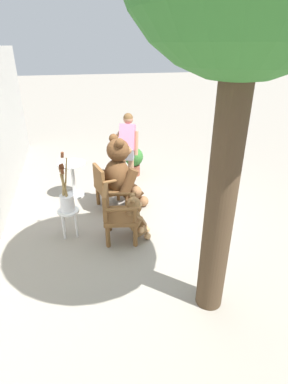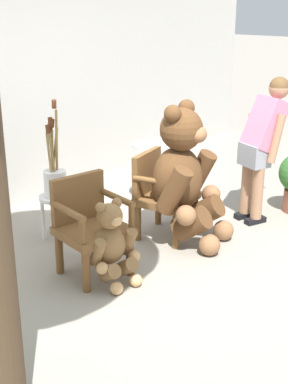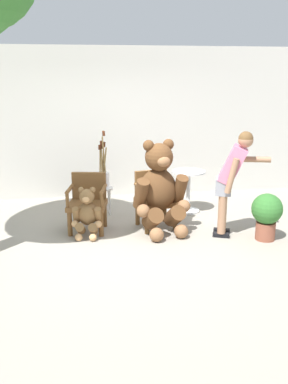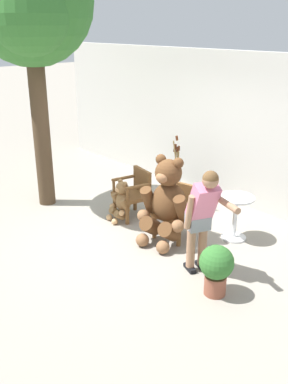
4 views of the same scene
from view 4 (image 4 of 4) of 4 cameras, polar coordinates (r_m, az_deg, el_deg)
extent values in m
plane|color=gray|center=(7.09, -1.45, -5.53)|extent=(60.00, 60.00, 0.00)
cube|color=beige|center=(8.29, 11.25, 8.37)|extent=(10.00, 0.16, 2.80)
cube|color=brown|center=(7.53, -1.73, -0.49)|extent=(0.65, 0.62, 0.07)
cylinder|color=brown|center=(7.71, -3.92, -1.76)|extent=(0.07, 0.07, 0.37)
cylinder|color=brown|center=(7.34, -2.26, -2.97)|extent=(0.07, 0.07, 0.37)
cylinder|color=brown|center=(7.90, -1.21, -1.14)|extent=(0.07, 0.07, 0.37)
cylinder|color=brown|center=(7.53, 0.54, -2.29)|extent=(0.07, 0.07, 0.37)
cube|color=brown|center=(7.55, -0.23, 1.57)|extent=(0.52, 0.16, 0.42)
cylinder|color=brown|center=(7.65, -2.68, 1.88)|extent=(0.15, 0.48, 0.06)
cylinder|color=brown|center=(7.59, -4.05, 0.82)|extent=(0.05, 0.05, 0.22)
cylinder|color=brown|center=(7.24, -0.78, 0.75)|extent=(0.15, 0.48, 0.06)
cylinder|color=brown|center=(7.18, -2.22, -0.38)|extent=(0.05, 0.05, 0.22)
cube|color=brown|center=(6.83, 4.01, -2.93)|extent=(0.65, 0.62, 0.07)
cylinder|color=brown|center=(6.88, 1.40, -4.71)|extent=(0.07, 0.07, 0.37)
cylinder|color=brown|center=(6.65, 4.66, -5.74)|extent=(0.07, 0.07, 0.37)
cylinder|color=brown|center=(7.19, 3.33, -3.52)|extent=(0.07, 0.07, 0.37)
cylinder|color=brown|center=(6.98, 6.49, -4.45)|extent=(0.07, 0.07, 0.37)
cube|color=brown|center=(6.91, 5.09, -0.44)|extent=(0.52, 0.16, 0.42)
cylinder|color=brown|center=(6.85, 2.31, -0.48)|extent=(0.15, 0.48, 0.06)
cylinder|color=brown|center=(6.74, 1.29, -1.88)|extent=(0.05, 0.05, 0.22)
cylinder|color=brown|center=(6.61, 5.89, -1.44)|extent=(0.15, 0.48, 0.06)
cylinder|color=brown|center=(6.49, 4.90, -2.91)|extent=(0.05, 0.05, 0.22)
ellipsoid|color=brown|center=(6.66, 3.34, -1.44)|extent=(0.65, 0.58, 0.65)
sphere|color=brown|center=(6.46, 3.28, 2.59)|extent=(0.41, 0.41, 0.41)
ellipsoid|color=#8C603D|center=(6.33, 2.40, 1.91)|extent=(0.22, 0.19, 0.15)
sphere|color=black|center=(6.32, 2.40, 2.00)|extent=(0.06, 0.06, 0.06)
sphere|color=brown|center=(6.50, 2.27, 4.37)|extent=(0.16, 0.16, 0.16)
sphere|color=brown|center=(6.34, 4.60, 3.87)|extent=(0.16, 0.16, 0.16)
cylinder|color=brown|center=(6.74, 0.67, -1.13)|extent=(0.25, 0.39, 0.49)
sphere|color=#8C603D|center=(6.73, -0.10, -3.16)|extent=(0.19, 0.19, 0.19)
cylinder|color=brown|center=(6.43, 5.08, -2.37)|extent=(0.25, 0.39, 0.49)
sphere|color=#8C603D|center=(6.41, 4.52, -4.56)|extent=(0.19, 0.19, 0.19)
cylinder|color=brown|center=(6.71, 0.90, -4.52)|extent=(0.31, 0.44, 0.38)
sphere|color=#8C603D|center=(6.66, -0.22, -6.42)|extent=(0.21, 0.21, 0.21)
cylinder|color=brown|center=(6.54, 3.40, -5.31)|extent=(0.31, 0.44, 0.38)
sphere|color=#8C603D|center=(6.47, 2.53, -7.36)|extent=(0.21, 0.21, 0.21)
ellipsoid|color=olive|center=(7.45, -2.78, -1.33)|extent=(0.34, 0.31, 0.35)
sphere|color=olive|center=(7.35, -2.93, 0.56)|extent=(0.22, 0.22, 0.22)
ellipsoid|color=tan|center=(7.31, -3.58, 0.30)|extent=(0.12, 0.10, 0.08)
sphere|color=black|center=(7.31, -3.58, 0.34)|extent=(0.03, 0.03, 0.03)
sphere|color=olive|center=(7.39, -3.17, 1.45)|extent=(0.09, 0.09, 0.09)
sphere|color=olive|center=(7.25, -2.56, 1.07)|extent=(0.09, 0.09, 0.09)
cylinder|color=olive|center=(7.56, -3.75, -1.01)|extent=(0.13, 0.21, 0.26)
sphere|color=tan|center=(7.58, -4.22, -1.90)|extent=(0.10, 0.10, 0.10)
cylinder|color=olive|center=(7.30, -2.57, -1.84)|extent=(0.13, 0.21, 0.26)
sphere|color=tan|center=(7.31, -3.00, -2.81)|extent=(0.10, 0.10, 0.10)
cylinder|color=olive|center=(7.55, -3.94, -2.61)|extent=(0.17, 0.24, 0.20)
sphere|color=tan|center=(7.55, -4.65, -3.39)|extent=(0.11, 0.11, 0.11)
cylinder|color=olive|center=(7.40, -3.28, -3.11)|extent=(0.17, 0.24, 0.20)
sphere|color=tan|center=(7.39, -3.94, -3.96)|extent=(0.11, 0.11, 0.11)
cube|color=black|center=(6.13, 6.14, -10.04)|extent=(0.26, 0.17, 0.06)
cylinder|color=#A37556|center=(5.91, 6.30, -6.40)|extent=(0.12, 0.12, 0.82)
cube|color=black|center=(6.20, 7.65, -9.71)|extent=(0.26, 0.17, 0.06)
cylinder|color=#A37556|center=(5.99, 7.85, -6.10)|extent=(0.12, 0.12, 0.82)
cube|color=gray|center=(5.82, 7.21, -3.81)|extent=(0.31, 0.36, 0.24)
cube|color=pink|center=(5.61, 7.87, -1.31)|extent=(0.49, 0.44, 0.57)
sphere|color=#A37556|center=(5.35, 8.85, 1.56)|extent=(0.21, 0.21, 0.21)
sphere|color=brown|center=(5.35, 8.86, 1.76)|extent=(0.21, 0.21, 0.21)
cylinder|color=#A37556|center=(5.48, 10.87, -1.49)|extent=(0.55, 0.28, 0.10)
cylinder|color=#A37556|center=(5.57, 6.08, -2.72)|extent=(0.20, 0.15, 0.51)
cylinder|color=white|center=(7.84, 4.12, 0.67)|extent=(0.34, 0.34, 0.03)
cylinder|color=white|center=(7.93, 5.09, -0.91)|extent=(0.04, 0.04, 0.43)
cylinder|color=white|center=(8.05, 4.06, -0.51)|extent=(0.04, 0.04, 0.43)
cylinder|color=white|center=(7.79, 4.10, -1.28)|extent=(0.04, 0.04, 0.43)
cylinder|color=white|center=(7.92, 3.07, -0.87)|extent=(0.04, 0.04, 0.43)
cylinder|color=white|center=(7.79, 4.15, 1.66)|extent=(0.22, 0.22, 0.26)
cylinder|color=#997A47|center=(7.71, 4.15, 3.53)|extent=(0.03, 0.10, 0.63)
cylinder|color=#592D19|center=(7.61, 4.22, 6.08)|extent=(0.04, 0.05, 0.08)
cylinder|color=#997A47|center=(7.74, 4.05, 3.35)|extent=(0.04, 0.09, 0.56)
cylinder|color=#592D19|center=(7.65, 4.11, 5.64)|extent=(0.05, 0.05, 0.09)
cylinder|color=#997A47|center=(7.65, 4.31, 4.01)|extent=(0.08, 0.13, 0.79)
cylinder|color=#592D19|center=(7.53, 4.40, 7.18)|extent=(0.05, 0.05, 0.09)
cylinder|color=#997A47|center=(7.73, 4.42, 3.35)|extent=(0.05, 0.03, 0.58)
cylinder|color=#592D19|center=(7.63, 4.49, 5.69)|extent=(0.05, 0.05, 0.08)
cylinder|color=#997A47|center=(7.71, 4.59, 3.40)|extent=(0.09, 0.09, 0.60)
cylinder|color=#592D19|center=(7.61, 4.66, 5.84)|extent=(0.05, 0.05, 0.09)
cylinder|color=silver|center=(6.80, 12.26, -0.74)|extent=(0.56, 0.56, 0.03)
cylinder|color=silver|center=(6.94, 12.03, -3.49)|extent=(0.07, 0.07, 0.69)
cylinder|color=silver|center=(7.09, 11.83, -5.91)|extent=(0.40, 0.40, 0.03)
cylinder|color=#473523|center=(8.05, -13.58, 8.51)|extent=(0.31, 0.31, 3.00)
sphere|color=#33702D|center=(7.87, -14.99, 23.41)|extent=(2.11, 2.11, 2.11)
sphere|color=#33702D|center=(7.25, -15.08, 21.95)|extent=(1.27, 1.27, 1.27)
cylinder|color=brown|center=(5.63, 9.45, -12.11)|extent=(0.28, 0.28, 0.26)
sphere|color=#33702D|center=(5.46, 9.66, -9.22)|extent=(0.44, 0.44, 0.44)
camera|label=1|loc=(10.67, -14.01, 18.68)|focal=28.00mm
camera|label=2|loc=(8.50, -32.40, 11.99)|focal=50.00mm
camera|label=3|loc=(5.77, -57.80, 2.34)|focal=40.00mm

